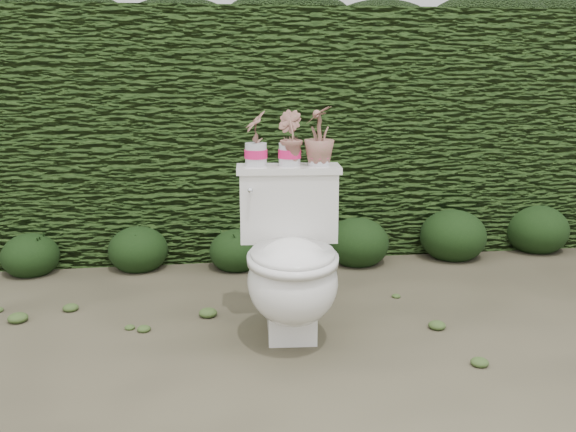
{
  "coord_description": "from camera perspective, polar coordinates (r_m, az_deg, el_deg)",
  "views": [
    {
      "loc": [
        -0.6,
        -2.9,
        1.25
      ],
      "look_at": [
        -0.19,
        0.04,
        0.55
      ],
      "focal_mm": 40.0,
      "sensor_mm": 36.0,
      "label": 1
    }
  ],
  "objects": [
    {
      "name": "hedge",
      "position": [
        4.56,
        -0.36,
        7.64
      ],
      "size": [
        8.0,
        1.0,
        1.6
      ],
      "primitive_type": "cube",
      "color": "#2B4517",
      "rests_on": "ground"
    },
    {
      "name": "potted_plant_center",
      "position": [
        3.08,
        0.14,
        6.79
      ],
      "size": [
        0.16,
        0.17,
        0.25
      ],
      "primitive_type": "imported",
      "rotation": [
        0.0,
        0.0,
        2.07
      ],
      "color": "#2D6F22",
      "rests_on": "toilet"
    },
    {
      "name": "liriope_clump_2",
      "position": [
        4.12,
        -13.19,
        -2.57
      ],
      "size": [
        0.37,
        0.37,
        0.3
      ],
      "primitive_type": "ellipsoid",
      "color": "black",
      "rests_on": "ground"
    },
    {
      "name": "toilet",
      "position": [
        2.96,
        0.31,
        -4.29
      ],
      "size": [
        0.51,
        0.71,
        0.78
      ],
      "rotation": [
        0.0,
        0.0,
        -0.08
      ],
      "color": "silver",
      "rests_on": "ground"
    },
    {
      "name": "liriope_clump_3",
      "position": [
        4.04,
        -4.59,
        -2.74
      ],
      "size": [
        0.34,
        0.34,
        0.27
      ],
      "primitive_type": "ellipsoid",
      "color": "black",
      "rests_on": "ground"
    },
    {
      "name": "liriope_clump_1",
      "position": [
        4.23,
        -21.96,
        -2.93
      ],
      "size": [
        0.35,
        0.35,
        0.28
      ],
      "primitive_type": "ellipsoid",
      "color": "black",
      "rests_on": "ground"
    },
    {
      "name": "ground",
      "position": [
        3.21,
        3.48,
        -9.64
      ],
      "size": [
        60.0,
        60.0,
        0.0
      ],
      "primitive_type": "plane",
      "color": "brown",
      "rests_on": "ground"
    },
    {
      "name": "liriope_clump_5",
      "position": [
        4.38,
        14.48,
        -1.35
      ],
      "size": [
        0.44,
        0.44,
        0.35
      ],
      "primitive_type": "ellipsoid",
      "color": "black",
      "rests_on": "ground"
    },
    {
      "name": "potted_plant_left",
      "position": [
        3.08,
        -2.89,
        6.74
      ],
      "size": [
        0.1,
        0.13,
        0.25
      ],
      "primitive_type": "imported",
      "rotation": [
        0.0,
        0.0,
        4.77
      ],
      "color": "#2D6F22",
      "rests_on": "toilet"
    },
    {
      "name": "potted_plant_right",
      "position": [
        3.09,
        2.78,
        7.0
      ],
      "size": [
        0.19,
        0.19,
        0.27
      ],
      "primitive_type": "imported",
      "rotation": [
        0.0,
        0.0,
        4.35
      ],
      "color": "#2D6F22",
      "rests_on": "toilet"
    },
    {
      "name": "liriope_clump_6",
      "position": [
        4.73,
        21.24,
        -0.79
      ],
      "size": [
        0.43,
        0.43,
        0.34
      ],
      "primitive_type": "ellipsoid",
      "color": "black",
      "rests_on": "ground"
    },
    {
      "name": "liriope_clump_4",
      "position": [
        4.14,
        6.19,
        -1.99
      ],
      "size": [
        0.41,
        0.41,
        0.32
      ],
      "primitive_type": "ellipsoid",
      "color": "black",
      "rests_on": "ground"
    },
    {
      "name": "house_wall",
      "position": [
        9.01,
        -0.28,
        18.09
      ],
      "size": [
        8.0,
        3.5,
        4.0
      ],
      "primitive_type": "cube",
      "color": "silver",
      "rests_on": "ground"
    }
  ]
}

